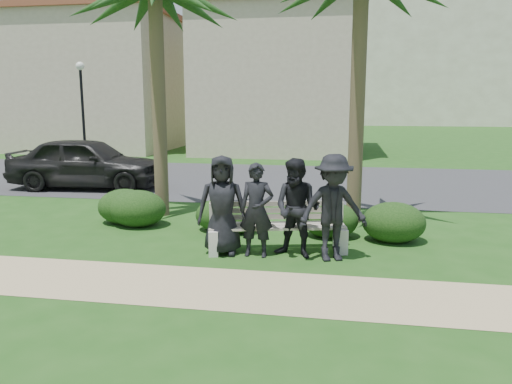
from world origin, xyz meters
TOP-DOWN VIEW (x-y plane):
  - ground at (0.00, 0.00)m, footprint 160.00×160.00m
  - footpath at (0.00, -1.80)m, footprint 30.00×1.60m
  - asphalt_street at (0.00, 8.00)m, footprint 160.00×8.00m
  - stucco_bldg_left at (-12.00, 18.00)m, footprint 10.40×8.40m
  - stucco_bldg_right at (-1.00, 18.00)m, footprint 8.40×8.40m
  - hotel_tower at (14.00, 55.00)m, footprint 26.00×18.00m
  - street_lamp at (-9.00, 12.00)m, footprint 0.36×0.36m
  - park_bench at (1.15, 0.11)m, footprint 2.54×1.08m
  - man_a at (0.21, -0.20)m, footprint 0.94×0.70m
  - man_b at (0.82, -0.23)m, footprint 0.60×0.40m
  - man_c at (1.51, -0.15)m, footprint 0.98×0.86m
  - man_d at (2.12, -0.23)m, footprint 1.32×1.01m
  - hedge_a at (-2.43, 1.62)m, footprint 1.19×0.99m
  - hedge_b at (-2.05, 1.43)m, footprint 1.22×1.01m
  - hedge_c at (0.14, 1.25)m, footprint 0.91×0.75m
  - hedge_d at (-0.20, 1.35)m, footprint 1.05×0.87m
  - hedge_e at (2.04, 1.26)m, footprint 1.10×0.91m
  - hedge_f at (3.25, 1.13)m, footprint 1.20×0.99m
  - car_a at (-5.43, 5.56)m, footprint 4.73×2.17m

SIDE VIEW (x-z plane):
  - ground at x=0.00m, z-range 0.00..0.00m
  - footpath at x=0.00m, z-range -0.01..0.01m
  - asphalt_street at x=0.00m, z-range -0.01..0.01m
  - hedge_c at x=0.14m, z-range 0.00..0.59m
  - hedge_d at x=-0.20m, z-range 0.00..0.68m
  - hedge_e at x=2.04m, z-range 0.00..0.72m
  - park_bench at x=1.15m, z-range -0.04..0.81m
  - hedge_a at x=-2.43m, z-range 0.00..0.78m
  - hedge_f at x=3.25m, z-range 0.00..0.78m
  - hedge_b at x=-2.05m, z-range 0.00..0.80m
  - car_a at x=-5.43m, z-range 0.00..1.57m
  - man_b at x=0.82m, z-range 0.00..1.62m
  - man_c at x=1.51m, z-range 0.00..1.71m
  - man_a at x=0.21m, z-range 0.00..1.74m
  - man_d at x=2.12m, z-range 0.00..1.80m
  - street_lamp at x=-9.00m, z-range 0.80..5.09m
  - stucco_bldg_left at x=-12.00m, z-range 0.01..7.31m
  - stucco_bldg_right at x=-1.00m, z-range 0.01..7.31m
  - hotel_tower at x=14.00m, z-range -5.24..32.06m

